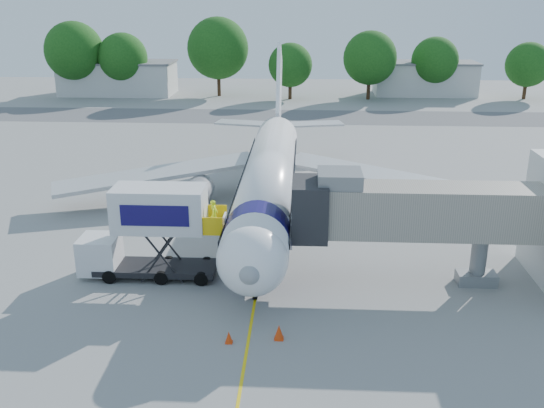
{
  "coord_description": "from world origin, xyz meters",
  "views": [
    {
      "loc": [
        2.47,
        -38.88,
        15.79
      ],
      "look_at": [
        0.57,
        -2.9,
        3.2
      ],
      "focal_mm": 40.0,
      "sensor_mm": 36.0,
      "label": 1
    }
  ],
  "objects_px": {
    "catering_hiloader": "(150,233)",
    "ground_tug": "(159,376)",
    "aircraft": "(269,176)",
    "jet_bridge": "(402,211)"
  },
  "relations": [
    {
      "from": "aircraft",
      "to": "jet_bridge",
      "type": "distance_m",
      "value": 13.77
    },
    {
      "from": "catering_hiloader",
      "to": "aircraft",
      "type": "bearing_deg",
      "value": 60.59
    },
    {
      "from": "jet_bridge",
      "to": "catering_hiloader",
      "type": "relative_size",
      "value": 1.64
    },
    {
      "from": "jet_bridge",
      "to": "catering_hiloader",
      "type": "distance_m",
      "value": 14.35
    },
    {
      "from": "aircraft",
      "to": "jet_bridge",
      "type": "relative_size",
      "value": 2.71
    },
    {
      "from": "aircraft",
      "to": "catering_hiloader",
      "type": "bearing_deg",
      "value": -119.41
    },
    {
      "from": "aircraft",
      "to": "jet_bridge",
      "type": "xyz_separation_m",
      "value": [
        7.99,
        -11.12,
        1.39
      ]
    },
    {
      "from": "catering_hiloader",
      "to": "ground_tug",
      "type": "xyz_separation_m",
      "value": [
        2.94,
        -10.77,
        -2.0
      ]
    },
    {
      "from": "aircraft",
      "to": "catering_hiloader",
      "type": "relative_size",
      "value": 4.44
    },
    {
      "from": "catering_hiloader",
      "to": "jet_bridge",
      "type": "bearing_deg",
      "value": 0.01
    }
  ]
}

